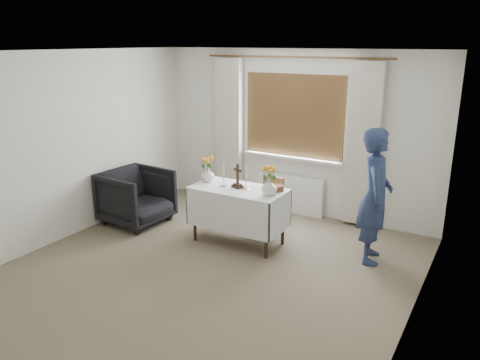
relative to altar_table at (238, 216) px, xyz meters
The scene contains 12 objects.
ground 1.09m from the altar_table, 84.02° to the right, with size 5.00×5.00×0.00m, color #7E7257.
altar_table is the anchor object (origin of this frame).
wooden_chair 0.50m from the altar_table, 67.92° to the left, with size 0.37×0.37×0.80m, color brown, non-canonical shape.
armchair 1.66m from the altar_table, behind, with size 0.86×0.88×0.80m, color black.
person 1.77m from the altar_table, 12.98° to the left, with size 0.60×0.40×1.65m, color navy.
radiator 1.41m from the altar_table, 85.69° to the left, with size 1.10×0.10×0.60m, color white.
wooden_cross 0.54m from the altar_table, 136.74° to the left, with size 0.15×0.11×0.32m, color black, non-canonical shape.
candlestick_left 0.58m from the altar_table, behind, with size 0.09×0.09×0.32m, color silver, non-canonical shape.
candlestick_right 0.56m from the altar_table, ahead, with size 0.09×0.09×0.33m, color silver, non-canonical shape.
flower_vase_left 0.71m from the altar_table, behind, with size 0.18×0.18×0.19m, color silver.
flower_vase_right 0.68m from the altar_table, ahead, with size 0.20×0.20×0.20m, color silver.
wicker_basket 0.65m from the altar_table, 18.92° to the left, with size 0.19×0.19×0.07m, color brown.
Camera 1 is at (2.84, -3.98, 2.61)m, focal length 35.00 mm.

